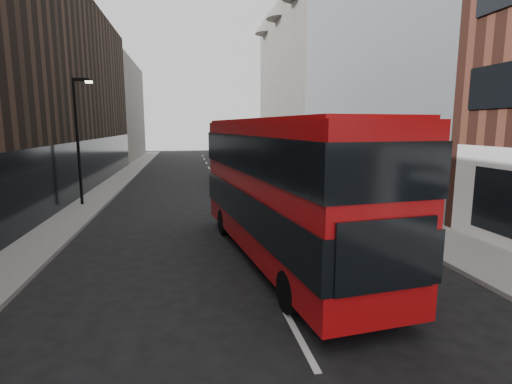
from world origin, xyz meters
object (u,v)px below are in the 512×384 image
car_c (228,177)px  car_b (229,176)px  car_a (308,207)px  street_lamp (79,133)px  red_bus (282,183)px  grey_bus (243,149)px

car_c → car_b: bearing=-33.3°
car_a → car_b: bearing=101.9°
street_lamp → red_bus: 14.18m
grey_bus → street_lamp: bearing=-118.7°
grey_bus → car_c: grey_bus is taller
red_bus → grey_bus: (3.26, 32.85, -0.76)m
car_b → car_c: bearing=154.8°
red_bus → car_b: size_ratio=2.51×
car_a → car_b: car_b is taller
red_bus → car_a: size_ratio=2.68×
car_a → car_b: size_ratio=0.94×
grey_bus → car_a: size_ratio=2.45×
grey_bus → car_b: bearing=-101.2°
red_bus → car_a: red_bus is taller
car_a → car_c: size_ratio=0.92×
car_b → red_bus: bearing=-86.3°
car_b → grey_bus: bearing=82.2°
street_lamp → car_b: size_ratio=1.45×
red_bus → car_c: bearing=83.1°
street_lamp → car_a: street_lamp is taller
street_lamp → car_a: bearing=-27.6°
street_lamp → car_c: (8.96, 6.42, -3.47)m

